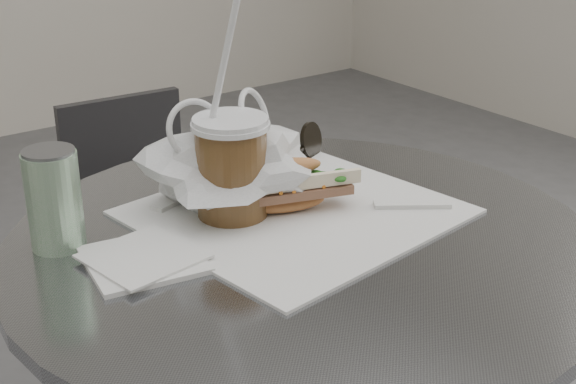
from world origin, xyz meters
TOP-DOWN VIEW (x-y plane):
  - chair_far at (0.15, 0.95)m, footprint 0.36×0.37m
  - sandwich_paper at (0.03, 0.26)m, footprint 0.42×0.41m
  - banh_mi at (0.02, 0.27)m, footprint 0.23×0.15m
  - iced_coffee at (-0.04, 0.30)m, footprint 0.10×0.10m
  - sunglasses at (0.15, 0.41)m, footprint 0.13×0.08m
  - plastic_bag at (-0.02, 0.33)m, footprint 0.27×0.23m
  - napkin_stack at (-0.20, 0.26)m, footprint 0.15×0.15m
  - drink_can at (-0.26, 0.36)m, footprint 0.07×0.07m

SIDE VIEW (x-z plane):
  - chair_far at x=0.15m, z-range -0.03..0.65m
  - sandwich_paper at x=0.03m, z-range 0.74..0.74m
  - napkin_stack at x=-0.20m, z-range 0.74..0.75m
  - sunglasses at x=0.15m, z-range 0.73..0.79m
  - banh_mi at x=0.02m, z-range 0.74..0.81m
  - plastic_bag at x=-0.02m, z-range 0.74..0.85m
  - drink_can at x=-0.26m, z-range 0.74..0.87m
  - iced_coffee at x=-0.04m, z-range 0.66..0.96m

